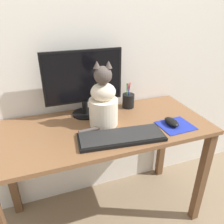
{
  "coord_description": "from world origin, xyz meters",
  "views": [
    {
      "loc": [
        -0.33,
        -1.07,
        1.41
      ],
      "look_at": [
        0.03,
        -0.07,
        0.87
      ],
      "focal_mm": 35.0,
      "sensor_mm": 36.0,
      "label": 1
    }
  ],
  "objects_px": {
    "monitor": "(84,81)",
    "computer_mouse_right": "(172,122)",
    "cat": "(103,102)",
    "keyboard": "(121,137)",
    "pen_cup": "(128,100)"
  },
  "relations": [
    {
      "from": "computer_mouse_right",
      "to": "monitor",
      "type": "bearing_deg",
      "value": 145.4
    },
    {
      "from": "monitor",
      "to": "cat",
      "type": "bearing_deg",
      "value": -65.45
    },
    {
      "from": "keyboard",
      "to": "cat",
      "type": "relative_size",
      "value": 1.24
    },
    {
      "from": "pen_cup",
      "to": "computer_mouse_right",
      "type": "bearing_deg",
      "value": -66.02
    },
    {
      "from": "monitor",
      "to": "computer_mouse_right",
      "type": "xyz_separation_m",
      "value": [
        0.45,
        -0.31,
        -0.21
      ]
    },
    {
      "from": "keyboard",
      "to": "pen_cup",
      "type": "relative_size",
      "value": 2.68
    },
    {
      "from": "keyboard",
      "to": "pen_cup",
      "type": "xyz_separation_m",
      "value": [
        0.19,
        0.36,
        0.04
      ]
    },
    {
      "from": "computer_mouse_right",
      "to": "pen_cup",
      "type": "distance_m",
      "value": 0.35
    },
    {
      "from": "monitor",
      "to": "keyboard",
      "type": "bearing_deg",
      "value": -71.65
    },
    {
      "from": "monitor",
      "to": "keyboard",
      "type": "height_order",
      "value": "monitor"
    },
    {
      "from": "cat",
      "to": "pen_cup",
      "type": "distance_m",
      "value": 0.3
    },
    {
      "from": "computer_mouse_right",
      "to": "cat",
      "type": "distance_m",
      "value": 0.42
    },
    {
      "from": "computer_mouse_right",
      "to": "cat",
      "type": "xyz_separation_m",
      "value": [
        -0.38,
        0.15,
        0.12
      ]
    },
    {
      "from": "cat",
      "to": "monitor",
      "type": "bearing_deg",
      "value": 128.78
    },
    {
      "from": "monitor",
      "to": "pen_cup",
      "type": "relative_size",
      "value": 2.73
    }
  ]
}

